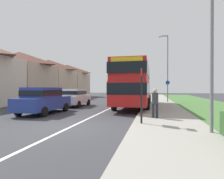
{
  "coord_description": "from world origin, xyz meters",
  "views": [
    {
      "loc": [
        3.5,
        -7.59,
        1.7
      ],
      "look_at": [
        0.76,
        5.08,
        1.6
      ],
      "focal_mm": 30.33,
      "sensor_mm": 36.0,
      "label": 1
    }
  ],
  "objects_px": {
    "street_lamp_near": "(209,18)",
    "pedestrian_at_stop": "(155,102)",
    "cycle_route_sign": "(168,91)",
    "parked_car_blue": "(43,99)",
    "bus_stop_sign": "(141,92)",
    "street_lamp_mid": "(167,64)",
    "double_decker_bus": "(134,83)",
    "parked_car_white": "(75,97)"
  },
  "relations": [
    {
      "from": "street_lamp_near",
      "to": "pedestrian_at_stop",
      "type": "bearing_deg",
      "value": 121.63
    },
    {
      "from": "cycle_route_sign",
      "to": "street_lamp_near",
      "type": "height_order",
      "value": "street_lamp_near"
    },
    {
      "from": "parked_car_blue",
      "to": "cycle_route_sign",
      "type": "distance_m",
      "value": 13.45
    },
    {
      "from": "bus_stop_sign",
      "to": "cycle_route_sign",
      "type": "bearing_deg",
      "value": 80.88
    },
    {
      "from": "parked_car_blue",
      "to": "street_lamp_mid",
      "type": "bearing_deg",
      "value": 54.83
    },
    {
      "from": "double_decker_bus",
      "to": "parked_car_blue",
      "type": "relative_size",
      "value": 2.32
    },
    {
      "from": "pedestrian_at_stop",
      "to": "bus_stop_sign",
      "type": "bearing_deg",
      "value": -109.67
    },
    {
      "from": "double_decker_bus",
      "to": "parked_car_white",
      "type": "xyz_separation_m",
      "value": [
        -5.48,
        -0.43,
        -1.25
      ]
    },
    {
      "from": "parked_car_blue",
      "to": "street_lamp_near",
      "type": "distance_m",
      "value": 10.39
    },
    {
      "from": "pedestrian_at_stop",
      "to": "parked_car_white",
      "type": "bearing_deg",
      "value": 139.52
    },
    {
      "from": "pedestrian_at_stop",
      "to": "parked_car_blue",
      "type": "bearing_deg",
      "value": 171.96
    },
    {
      "from": "parked_car_white",
      "to": "street_lamp_mid",
      "type": "xyz_separation_m",
      "value": [
        8.73,
        7.29,
        3.69
      ]
    },
    {
      "from": "double_decker_bus",
      "to": "bus_stop_sign",
      "type": "height_order",
      "value": "double_decker_bus"
    },
    {
      "from": "cycle_route_sign",
      "to": "street_lamp_near",
      "type": "relative_size",
      "value": 0.35
    },
    {
      "from": "bus_stop_sign",
      "to": "parked_car_blue",
      "type": "bearing_deg",
      "value": 157.5
    },
    {
      "from": "bus_stop_sign",
      "to": "street_lamp_near",
      "type": "distance_m",
      "value": 3.81
    },
    {
      "from": "double_decker_bus",
      "to": "parked_car_white",
      "type": "bearing_deg",
      "value": -175.55
    },
    {
      "from": "parked_car_blue",
      "to": "street_lamp_near",
      "type": "bearing_deg",
      "value": -23.76
    },
    {
      "from": "pedestrian_at_stop",
      "to": "street_lamp_mid",
      "type": "xyz_separation_m",
      "value": [
        1.53,
        13.43,
        3.6
      ]
    },
    {
      "from": "parked_car_blue",
      "to": "parked_car_white",
      "type": "xyz_separation_m",
      "value": [
        0.01,
        5.12,
        -0.06
      ]
    },
    {
      "from": "double_decker_bus",
      "to": "pedestrian_at_stop",
      "type": "bearing_deg",
      "value": -75.32
    },
    {
      "from": "parked_car_blue",
      "to": "bus_stop_sign",
      "type": "bearing_deg",
      "value": -22.5
    },
    {
      "from": "pedestrian_at_stop",
      "to": "bus_stop_sign",
      "type": "xyz_separation_m",
      "value": [
        -0.61,
        -1.71,
        0.56
      ]
    },
    {
      "from": "bus_stop_sign",
      "to": "cycle_route_sign",
      "type": "relative_size",
      "value": 1.03
    },
    {
      "from": "street_lamp_mid",
      "to": "pedestrian_at_stop",
      "type": "bearing_deg",
      "value": -96.52
    },
    {
      "from": "parked_car_white",
      "to": "pedestrian_at_stop",
      "type": "distance_m",
      "value": 9.46
    },
    {
      "from": "street_lamp_near",
      "to": "street_lamp_mid",
      "type": "bearing_deg",
      "value": 91.0
    },
    {
      "from": "pedestrian_at_stop",
      "to": "street_lamp_mid",
      "type": "height_order",
      "value": "street_lamp_mid"
    },
    {
      "from": "double_decker_bus",
      "to": "street_lamp_near",
      "type": "relative_size",
      "value": 1.43
    },
    {
      "from": "street_lamp_near",
      "to": "parked_car_blue",
      "type": "bearing_deg",
      "value": 156.24
    },
    {
      "from": "street_lamp_mid",
      "to": "cycle_route_sign",
      "type": "bearing_deg",
      "value": -91.62
    },
    {
      "from": "double_decker_bus",
      "to": "street_lamp_mid",
      "type": "bearing_deg",
      "value": 64.61
    },
    {
      "from": "cycle_route_sign",
      "to": "double_decker_bus",
      "type": "bearing_deg",
      "value": -124.15
    },
    {
      "from": "street_lamp_mid",
      "to": "street_lamp_near",
      "type": "bearing_deg",
      "value": -89.0
    },
    {
      "from": "double_decker_bus",
      "to": "street_lamp_near",
      "type": "bearing_deg",
      "value": -69.6
    },
    {
      "from": "parked_car_blue",
      "to": "pedestrian_at_stop",
      "type": "distance_m",
      "value": 7.28
    },
    {
      "from": "double_decker_bus",
      "to": "street_lamp_mid",
      "type": "relative_size",
      "value": 1.29
    },
    {
      "from": "parked_car_blue",
      "to": "street_lamp_near",
      "type": "height_order",
      "value": "street_lamp_near"
    },
    {
      "from": "parked_car_blue",
      "to": "street_lamp_mid",
      "type": "xyz_separation_m",
      "value": [
        8.74,
        12.41,
        3.63
      ]
    },
    {
      "from": "street_lamp_near",
      "to": "parked_car_white",
      "type": "bearing_deg",
      "value": 134.75
    },
    {
      "from": "parked_car_blue",
      "to": "parked_car_white",
      "type": "bearing_deg",
      "value": 89.87
    },
    {
      "from": "parked_car_blue",
      "to": "bus_stop_sign",
      "type": "xyz_separation_m",
      "value": [
        6.6,
        -2.73,
        0.59
      ]
    }
  ]
}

